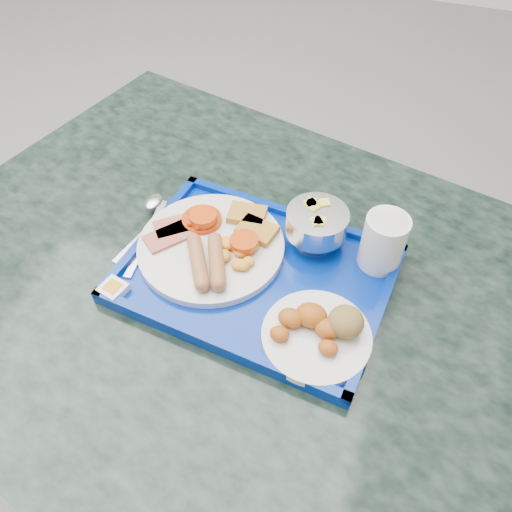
{
  "coord_description": "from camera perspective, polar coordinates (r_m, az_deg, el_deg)",
  "views": [
    {
      "loc": [
        0.9,
        -0.73,
        1.41
      ],
      "look_at": [
        0.74,
        -0.26,
        0.84
      ],
      "focal_mm": 35.0,
      "sensor_mm": 36.0,
      "label": 1
    }
  ],
  "objects": [
    {
      "name": "tray",
      "position": [
        0.8,
        0.0,
        -2.14
      ],
      "size": [
        0.44,
        0.34,
        0.02
      ],
      "rotation": [
        0.0,
        0.0,
        -0.11
      ],
      "color": "#03248D",
      "rests_on": "table"
    },
    {
      "name": "main_plate",
      "position": [
        0.82,
        -4.79,
        1.4
      ],
      "size": [
        0.24,
        0.24,
        0.04
      ],
      "rotation": [
        0.0,
        0.0,
        0.39
      ],
      "color": "silver",
      "rests_on": "tray"
    },
    {
      "name": "bread_plate",
      "position": [
        0.72,
        7.37,
        -8.36
      ],
      "size": [
        0.16,
        0.16,
        0.05
      ],
      "rotation": [
        0.0,
        0.0,
        -0.35
      ],
      "color": "silver",
      "rests_on": "tray"
    },
    {
      "name": "fruit_bowl",
      "position": [
        0.81,
        6.95,
        3.8
      ],
      "size": [
        0.1,
        0.1,
        0.07
      ],
      "color": "#BBBBBD",
      "rests_on": "tray"
    },
    {
      "name": "jam_packet",
      "position": [
        0.79,
        -16.0,
        -3.66
      ],
      "size": [
        0.04,
        0.04,
        0.01
      ],
      "rotation": [
        0.0,
        0.0,
        -0.25
      ],
      "color": "white",
      "rests_on": "tray"
    },
    {
      "name": "floor",
      "position": [
        1.83,
        -19.89,
        -5.88
      ],
      "size": [
        6.0,
        6.0,
        0.0
      ],
      "primitive_type": "plane",
      "color": "gray",
      "rests_on": "ground"
    },
    {
      "name": "knife",
      "position": [
        0.86,
        -12.36,
        2.12
      ],
      "size": [
        0.03,
        0.18,
        0.0
      ],
      "primitive_type": "cube",
      "rotation": [
        0.0,
        0.0,
        0.12
      ],
      "color": "#BBBBBD",
      "rests_on": "tray"
    },
    {
      "name": "juice_cup",
      "position": [
        0.79,
        14.38,
        1.74
      ],
      "size": [
        0.07,
        0.07,
        0.09
      ],
      "color": "white",
      "rests_on": "tray"
    },
    {
      "name": "table",
      "position": [
        0.95,
        1.86,
        -12.17
      ],
      "size": [
        1.43,
        1.12,
        0.79
      ],
      "rotation": [
        0.0,
        0.0,
        -0.25
      ],
      "color": "gray",
      "rests_on": "floor"
    },
    {
      "name": "spoon",
      "position": [
        0.9,
        -12.03,
        5.04
      ],
      "size": [
        0.05,
        0.17,
        0.01
      ],
      "rotation": [
        0.0,
        0.0,
        -0.2
      ],
      "color": "#BBBBBD",
      "rests_on": "tray"
    }
  ]
}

